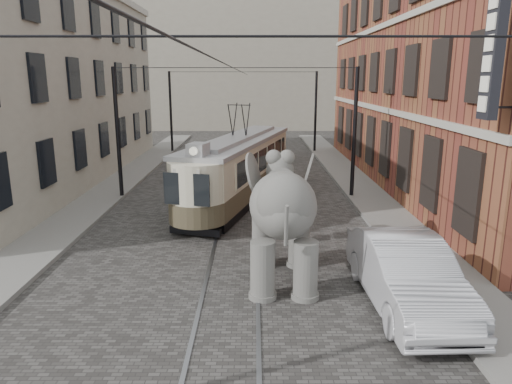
{
  "coord_description": "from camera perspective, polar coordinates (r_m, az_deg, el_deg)",
  "views": [
    {
      "loc": [
        0.63,
        -15.47,
        5.5
      ],
      "look_at": [
        0.68,
        -1.44,
        2.1
      ],
      "focal_mm": 33.03,
      "sensor_mm": 36.0,
      "label": 1
    }
  ],
  "objects": [
    {
      "name": "ground",
      "position": [
        16.43,
        -2.41,
        -5.95
      ],
      "size": [
        120.0,
        120.0,
        0.0
      ],
      "primitive_type": "plane",
      "color": "#484643"
    },
    {
      "name": "tram_rails",
      "position": [
        16.42,
        -2.41,
        -5.91
      ],
      "size": [
        1.54,
        80.0,
        0.02
      ],
      "primitive_type": null,
      "color": "slate",
      "rests_on": "ground"
    },
    {
      "name": "sidewalk_right",
      "position": [
        17.24,
        18.03,
        -5.41
      ],
      "size": [
        2.0,
        60.0,
        0.15
      ],
      "primitive_type": "cube",
      "color": "slate",
      "rests_on": "ground"
    },
    {
      "name": "sidewalk_left",
      "position": [
        17.87,
        -23.81,
        -5.25
      ],
      "size": [
        2.0,
        60.0,
        0.15
      ],
      "primitive_type": "cube",
      "color": "slate",
      "rests_on": "ground"
    },
    {
      "name": "brick_building",
      "position": [
        26.58,
        23.46,
        13.62
      ],
      "size": [
        8.0,
        26.0,
        12.0
      ],
      "primitive_type": "cube",
      "color": "brown",
      "rests_on": "ground"
    },
    {
      "name": "stucco_building",
      "position": [
        28.0,
        -25.27,
        11.33
      ],
      "size": [
        7.0,
        24.0,
        10.0
      ],
      "primitive_type": "cube",
      "color": "gray",
      "rests_on": "ground"
    },
    {
      "name": "distant_block",
      "position": [
        55.49,
        -0.88,
        15.17
      ],
      "size": [
        28.0,
        10.0,
        14.0
      ],
      "primitive_type": "cube",
      "color": "gray",
      "rests_on": "ground"
    },
    {
      "name": "catenary",
      "position": [
        20.63,
        -2.53,
        6.65
      ],
      "size": [
        11.0,
        30.2,
        6.0
      ],
      "primitive_type": null,
      "color": "black",
      "rests_on": "ground"
    },
    {
      "name": "tram",
      "position": [
        21.38,
        -2.0,
        4.72
      ],
      "size": [
        5.13,
        11.27,
        4.39
      ],
      "primitive_type": null,
      "rotation": [
        0.0,
        0.0,
        -0.27
      ],
      "color": "beige",
      "rests_on": "ground"
    },
    {
      "name": "elephant",
      "position": [
        12.81,
        3.26,
        -3.67
      ],
      "size": [
        3.14,
        5.59,
        3.4
      ],
      "primitive_type": null,
      "rotation": [
        0.0,
        0.0,
        -0.01
      ],
      "color": "#65635D",
      "rests_on": "ground"
    },
    {
      "name": "parked_car",
      "position": [
        12.24,
        17.75,
        -9.36
      ],
      "size": [
        2.01,
        5.25,
        1.71
      ],
      "primitive_type": "imported",
      "rotation": [
        0.0,
        0.0,
        0.03
      ],
      "color": "#B2B1B6",
      "rests_on": "ground"
    }
  ]
}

